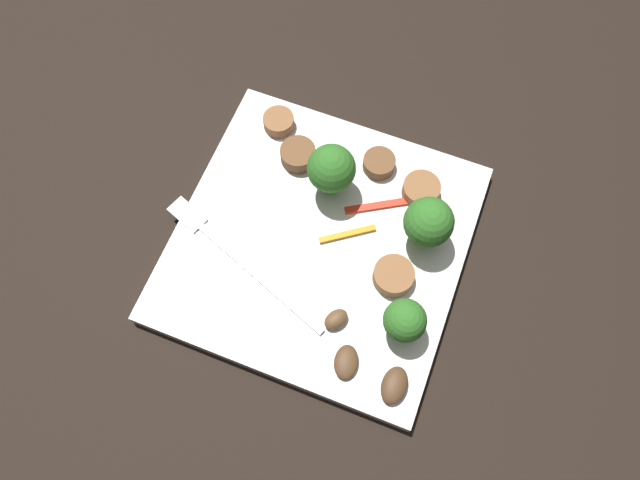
# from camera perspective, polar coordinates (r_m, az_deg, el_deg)

# --- Properties ---
(ground_plane) EXTENTS (1.40, 1.40, 0.00)m
(ground_plane) POSITION_cam_1_polar(r_m,az_deg,el_deg) (0.54, -0.00, -0.62)
(ground_plane) COLOR black
(plate) EXTENTS (0.25, 0.25, 0.02)m
(plate) POSITION_cam_1_polar(r_m,az_deg,el_deg) (0.53, -0.00, -0.31)
(plate) COLOR white
(plate) RESTS_ON ground_plane
(fork) EXTENTS (0.17, 0.07, 0.00)m
(fork) POSITION_cam_1_polar(r_m,az_deg,el_deg) (0.52, -8.38, -1.43)
(fork) COLOR silver
(fork) RESTS_ON plate
(broccoli_floret_0) EXTENTS (0.04, 0.04, 0.06)m
(broccoli_floret_0) POSITION_cam_1_polar(r_m,az_deg,el_deg) (0.50, 10.45, 1.67)
(broccoli_floret_0) COLOR #347525
(broccoli_floret_0) RESTS_ON plate
(broccoli_floret_1) EXTENTS (0.04, 0.04, 0.05)m
(broccoli_floret_1) POSITION_cam_1_polar(r_m,az_deg,el_deg) (0.48, 8.19, -7.74)
(broccoli_floret_1) COLOR #347525
(broccoli_floret_1) RESTS_ON plate
(broccoli_floret_2) EXTENTS (0.04, 0.04, 0.06)m
(broccoli_floret_2) POSITION_cam_1_polar(r_m,az_deg,el_deg) (0.51, 1.11, 6.88)
(broccoli_floret_2) COLOR #347525
(broccoli_floret_2) RESTS_ON plate
(sausage_slice_0) EXTENTS (0.05, 0.05, 0.02)m
(sausage_slice_0) POSITION_cam_1_polar(r_m,az_deg,el_deg) (0.55, -2.14, 8.25)
(sausage_slice_0) COLOR brown
(sausage_slice_0) RESTS_ON plate
(sausage_slice_1) EXTENTS (0.04, 0.04, 0.01)m
(sausage_slice_1) POSITION_cam_1_polar(r_m,az_deg,el_deg) (0.57, -4.02, 11.32)
(sausage_slice_1) COLOR brown
(sausage_slice_1) RESTS_ON plate
(sausage_slice_2) EXTENTS (0.04, 0.04, 0.01)m
(sausage_slice_2) POSITION_cam_1_polar(r_m,az_deg,el_deg) (0.51, 7.10, -3.46)
(sausage_slice_2) COLOR brown
(sausage_slice_2) RESTS_ON plate
(sausage_slice_3) EXTENTS (0.03, 0.03, 0.01)m
(sausage_slice_3) POSITION_cam_1_polar(r_m,az_deg,el_deg) (0.54, 9.74, 4.82)
(sausage_slice_3) COLOR brown
(sausage_slice_3) RESTS_ON plate
(sausage_slice_4) EXTENTS (0.04, 0.04, 0.01)m
(sausage_slice_4) POSITION_cam_1_polar(r_m,az_deg,el_deg) (0.55, 5.73, 7.38)
(sausage_slice_4) COLOR brown
(sausage_slice_4) RESTS_ON plate
(mushroom_0) EXTENTS (0.02, 0.03, 0.01)m
(mushroom_0) POSITION_cam_1_polar(r_m,az_deg,el_deg) (0.49, 1.55, -7.67)
(mushroom_0) COLOR brown
(mushroom_0) RESTS_ON plate
(mushroom_1) EXTENTS (0.03, 0.03, 0.01)m
(mushroom_1) POSITION_cam_1_polar(r_m,az_deg,el_deg) (0.49, 2.54, -11.71)
(mushroom_1) COLOR #4C331E
(mushroom_1) RESTS_ON plate
(mushroom_2) EXTENTS (0.02, 0.03, 0.01)m
(mushroom_2) POSITION_cam_1_polar(r_m,az_deg,el_deg) (0.49, 7.21, -13.77)
(mushroom_2) COLOR #4C331E
(mushroom_2) RESTS_ON plate
(pepper_strip_0) EXTENTS (0.05, 0.03, 0.00)m
(pepper_strip_0) POSITION_cam_1_polar(r_m,az_deg,el_deg) (0.52, 2.66, 0.58)
(pepper_strip_0) COLOR orange
(pepper_strip_0) RESTS_ON plate
(pepper_strip_1) EXTENTS (0.05, 0.03, 0.00)m
(pepper_strip_1) POSITION_cam_1_polar(r_m,az_deg,el_deg) (0.54, 5.44, 3.29)
(pepper_strip_1) COLOR red
(pepper_strip_1) RESTS_ON plate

